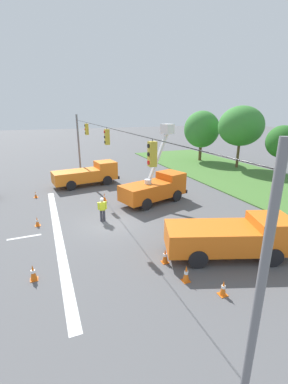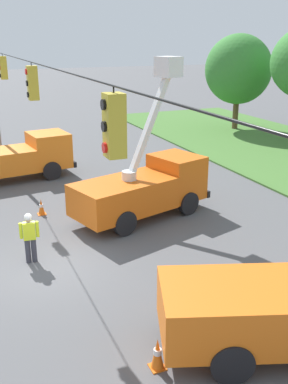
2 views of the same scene
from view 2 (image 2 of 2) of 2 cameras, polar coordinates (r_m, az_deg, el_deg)
name	(u,v)px [view 2 (image 2 of 2)]	position (r m, az deg, el deg)	size (l,w,h in m)	color
ground_plane	(46,267)	(15.53, -12.30, -9.30)	(200.00, 200.00, 0.00)	#565659
signal_gantry	(36,137)	(13.98, -13.55, 6.85)	(26.20, 0.33, 7.20)	slate
tree_far_west	(238,69)	(37.74, 11.90, 14.99)	(5.22, 5.32, 7.57)	brown
utility_truck_bucket_lift	(145,185)	(18.84, 0.19, 0.88)	(3.86, 6.42, 6.54)	orange
utility_truck_support_far	(13,158)	(24.86, -16.24, 4.15)	(3.10, 6.95, 2.34)	orange
road_worker	(30,235)	(15.57, -14.33, -5.30)	(0.29, 0.65, 1.77)	#383842
traffic_cone_mid_left	(41,207)	(19.84, -12.91, -1.85)	(0.36, 0.36, 0.70)	orange
traffic_cone_lane_edge_a	(157,354)	(10.95, 1.72, -19.83)	(0.36, 0.36, 0.78)	orange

